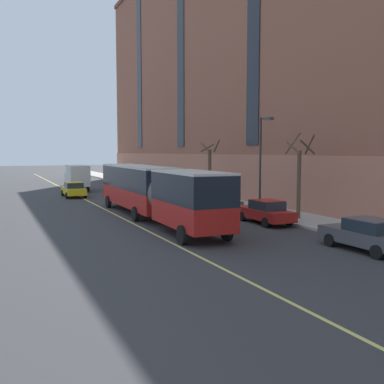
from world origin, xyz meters
TOP-DOWN VIEW (x-y plane):
  - ground_plane at (0.00, 0.00)m, footprint 260.00×260.00m
  - sidewalk at (8.56, 3.00)m, footprint 4.17×160.00m
  - apartment_facade at (16.62, -0.00)m, footprint 15.20×110.00m
  - city_bus at (-0.84, 2.58)m, footprint 3.03×19.71m
  - parked_car_darkgray_0 at (5.36, 4.64)m, footprint 2.03×4.64m
  - parked_car_darkgray_1 at (5.15, 31.17)m, footprint 2.03×4.63m
  - parked_car_darkgray_2 at (5.18, -10.75)m, footprint 2.00×4.77m
  - parked_car_red_3 at (5.36, -1.88)m, footprint 2.01×4.74m
  - parked_car_navy_5 at (5.22, 24.94)m, footprint 2.09×4.78m
  - box_truck at (-1.59, 27.61)m, footprint 2.50×6.63m
  - taxi_cab at (-3.15, 20.69)m, footprint 2.04×4.76m
  - street_tree_mid_block at (8.19, -1.67)m, footprint 1.72×1.72m
  - street_tree_far_uptown at (8.19, 11.96)m, footprint 1.64×1.63m
  - street_lamp at (7.07, 1.22)m, footprint 0.36×1.48m
  - fire_hydrant at (6.97, 25.12)m, footprint 0.42×0.24m
  - lane_centerline at (-2.55, 3.00)m, footprint 0.16×140.00m

SIDE VIEW (x-z plane):
  - ground_plane at x=0.00m, z-range 0.00..0.00m
  - lane_centerline at x=-2.55m, z-range 0.00..0.01m
  - sidewalk at x=8.56m, z-range 0.00..0.15m
  - fire_hydrant at x=6.97m, z-range 0.13..0.85m
  - parked_car_darkgray_1 at x=5.15m, z-range 0.00..1.56m
  - parked_car_darkgray_0 at x=5.36m, z-range 0.00..1.56m
  - parked_car_red_3 at x=5.36m, z-range 0.00..1.56m
  - parked_car_navy_5 at x=5.22m, z-range 0.00..1.56m
  - parked_car_darkgray_2 at x=5.18m, z-range 0.00..1.56m
  - taxi_cab at x=-3.15m, z-range 0.01..1.57m
  - box_truck at x=-1.59m, z-range 0.19..3.28m
  - city_bus at x=-0.84m, z-range 0.29..3.92m
  - street_tree_far_uptown at x=8.19m, z-range 0.11..5.80m
  - street_tree_mid_block at x=8.19m, z-range 0.14..5.99m
  - street_lamp at x=7.07m, z-range 0.93..7.93m
  - apartment_facade at x=16.62m, z-range -0.02..31.01m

